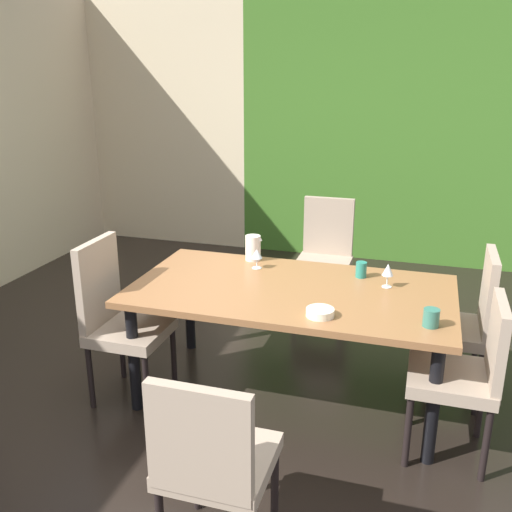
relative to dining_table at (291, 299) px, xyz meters
name	(u,v)px	position (x,y,z in m)	size (l,w,h in m)	color
ground_plane	(211,397)	(-0.48, -0.16, -0.67)	(5.46, 6.34, 0.02)	black
back_panel_interior	(164,122)	(-2.23, 2.96, 0.74)	(1.96, 0.10, 2.80)	beige
garden_window_panel	(409,130)	(0.50, 2.96, 0.74)	(3.51, 0.10, 2.80)	#3A6922
dining_table	(291,299)	(0.00, 0.00, 0.00)	(1.93, 1.04, 0.74)	#905F38
chair_right_near	(467,369)	(1.02, -0.30, -0.15)	(0.44, 0.44, 0.91)	tan
chair_left_near	(117,315)	(-1.03, -0.30, -0.11)	(0.45, 0.44, 1.03)	tan
chair_head_far	(325,252)	(-0.04, 1.37, -0.12)	(0.44, 0.45, 0.98)	tan
chair_right_far	(464,319)	(1.02, 0.30, -0.13)	(0.44, 0.44, 0.97)	tan
chair_head_near	(212,459)	(0.01, -1.36, -0.14)	(0.44, 0.44, 0.92)	tan
wine_glass_corner	(388,270)	(0.55, 0.19, 0.18)	(0.07, 0.07, 0.15)	silver
wine_glass_west	(257,254)	(-0.30, 0.28, 0.17)	(0.07, 0.07, 0.13)	silver
serving_bowl_north	(320,312)	(0.24, -0.35, 0.09)	(0.15, 0.15, 0.04)	white
cup_east	(431,318)	(0.81, -0.31, 0.12)	(0.08, 0.08, 0.10)	#326D5D
cup_right	(361,270)	(0.38, 0.31, 0.12)	(0.07, 0.07, 0.10)	#257868
pitcher_left	(253,248)	(-0.38, 0.44, 0.16)	(0.12, 0.11, 0.18)	silver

